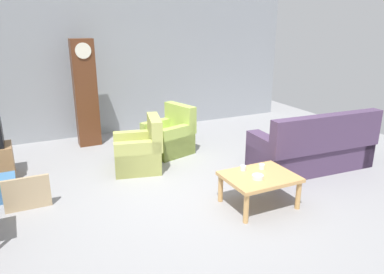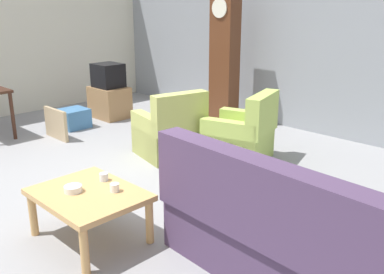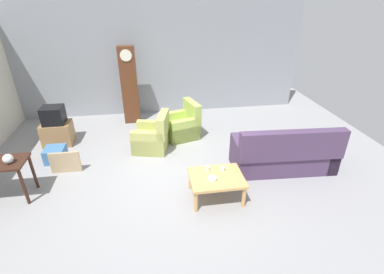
{
  "view_description": "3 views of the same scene",
  "coord_description": "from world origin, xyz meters",
  "px_view_note": "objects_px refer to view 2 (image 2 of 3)",
  "views": [
    {
      "loc": [
        -2.16,
        -4.55,
        2.48
      ],
      "look_at": [
        0.19,
        0.32,
        0.74
      ],
      "focal_mm": 34.15,
      "sensor_mm": 36.0,
      "label": 1
    },
    {
      "loc": [
        3.7,
        -2.6,
        2.03
      ],
      "look_at": [
        0.71,
        0.44,
        0.68
      ],
      "focal_mm": 40.22,
      "sensor_mm": 36.0,
      "label": 2
    },
    {
      "loc": [
        -0.38,
        -4.77,
        3.37
      ],
      "look_at": [
        0.4,
        0.24,
        0.73
      ],
      "focal_mm": 26.07,
      "sensor_mm": 36.0,
      "label": 3
    }
  ],
  "objects_px": {
    "storage_box_blue": "(74,118)",
    "couch_floral": "(291,242)",
    "armchair_olive_near": "(170,134)",
    "grandfather_clock": "(224,61)",
    "tv_stand_cabinet": "(110,102)",
    "coffee_table_wood": "(89,199)",
    "bowl_white_stacked": "(73,189)",
    "cup_white_porcelain": "(115,188)",
    "armchair_olive_far": "(242,138)",
    "framed_picture_leaning": "(56,124)",
    "cup_blue_rimmed": "(104,177)",
    "tv_crt": "(108,75)"
  },
  "relations": [
    {
      "from": "storage_box_blue",
      "to": "couch_floral",
      "type": "bearing_deg",
      "value": -12.64
    },
    {
      "from": "couch_floral",
      "to": "armchair_olive_near",
      "type": "distance_m",
      "value": 2.99
    },
    {
      "from": "grandfather_clock",
      "to": "tv_stand_cabinet",
      "type": "relative_size",
      "value": 3.15
    },
    {
      "from": "coffee_table_wood",
      "to": "bowl_white_stacked",
      "type": "bearing_deg",
      "value": -137.72
    },
    {
      "from": "grandfather_clock",
      "to": "storage_box_blue",
      "type": "xyz_separation_m",
      "value": [
        -1.63,
        -1.93,
        -0.92
      ]
    },
    {
      "from": "storage_box_blue",
      "to": "cup_white_porcelain",
      "type": "relative_size",
      "value": 5.37
    },
    {
      "from": "coffee_table_wood",
      "to": "grandfather_clock",
      "type": "xyz_separation_m",
      "value": [
        -1.62,
        3.7,
        0.69
      ]
    },
    {
      "from": "armchair_olive_near",
      "to": "bowl_white_stacked",
      "type": "relative_size",
      "value": 6.13
    },
    {
      "from": "armchair_olive_far",
      "to": "framed_picture_leaning",
      "type": "xyz_separation_m",
      "value": [
        -2.61,
        -1.26,
        -0.07
      ]
    },
    {
      "from": "armchair_olive_near",
      "to": "cup_blue_rimmed",
      "type": "distance_m",
      "value": 1.99
    },
    {
      "from": "armchair_olive_near",
      "to": "cup_white_porcelain",
      "type": "relative_size",
      "value": 11.69
    },
    {
      "from": "armchair_olive_near",
      "to": "cup_white_porcelain",
      "type": "bearing_deg",
      "value": -55.4
    },
    {
      "from": "armchair_olive_far",
      "to": "couch_floral",
      "type": "bearing_deg",
      "value": -43.98
    },
    {
      "from": "coffee_table_wood",
      "to": "tv_crt",
      "type": "xyz_separation_m",
      "value": [
        -3.39,
        2.6,
        0.38
      ]
    },
    {
      "from": "coffee_table_wood",
      "to": "cup_blue_rimmed",
      "type": "distance_m",
      "value": 0.28
    },
    {
      "from": "armchair_olive_far",
      "to": "tv_crt",
      "type": "bearing_deg",
      "value": 178.57
    },
    {
      "from": "bowl_white_stacked",
      "to": "tv_stand_cabinet",
      "type": "bearing_deg",
      "value": 140.82
    },
    {
      "from": "armchair_olive_near",
      "to": "coffee_table_wood",
      "type": "bearing_deg",
      "value": -61.11
    },
    {
      "from": "cup_white_porcelain",
      "to": "armchair_olive_near",
      "type": "bearing_deg",
      "value": 124.6
    },
    {
      "from": "coffee_table_wood",
      "to": "framed_picture_leaning",
      "type": "relative_size",
      "value": 1.6
    },
    {
      "from": "framed_picture_leaning",
      "to": "storage_box_blue",
      "type": "relative_size",
      "value": 1.38
    },
    {
      "from": "coffee_table_wood",
      "to": "tv_stand_cabinet",
      "type": "xyz_separation_m",
      "value": [
        -3.39,
        2.6,
        -0.11
      ]
    },
    {
      "from": "armchair_olive_far",
      "to": "cup_blue_rimmed",
      "type": "xyz_separation_m",
      "value": [
        0.19,
        -2.28,
        0.18
      ]
    },
    {
      "from": "coffee_table_wood",
      "to": "cup_blue_rimmed",
      "type": "height_order",
      "value": "cup_blue_rimmed"
    },
    {
      "from": "cup_blue_rimmed",
      "to": "grandfather_clock",
      "type": "bearing_deg",
      "value": 113.57
    },
    {
      "from": "tv_crt",
      "to": "cup_blue_rimmed",
      "type": "xyz_separation_m",
      "value": [
        3.28,
        -2.36,
        -0.28
      ]
    },
    {
      "from": "tv_stand_cabinet",
      "to": "armchair_olive_far",
      "type": "bearing_deg",
      "value": -1.43
    },
    {
      "from": "armchair_olive_far",
      "to": "cup_white_porcelain",
      "type": "height_order",
      "value": "armchair_olive_far"
    },
    {
      "from": "armchair_olive_far",
      "to": "tv_stand_cabinet",
      "type": "height_order",
      "value": "armchair_olive_far"
    },
    {
      "from": "tv_crt",
      "to": "framed_picture_leaning",
      "type": "relative_size",
      "value": 0.8
    },
    {
      "from": "coffee_table_wood",
      "to": "tv_crt",
      "type": "height_order",
      "value": "tv_crt"
    },
    {
      "from": "grandfather_clock",
      "to": "cup_white_porcelain",
      "type": "xyz_separation_m",
      "value": [
        1.78,
        -3.53,
        -0.59
      ]
    },
    {
      "from": "coffee_table_wood",
      "to": "framed_picture_leaning",
      "type": "bearing_deg",
      "value": 156.53
    },
    {
      "from": "couch_floral",
      "to": "armchair_olive_far",
      "type": "height_order",
      "value": "couch_floral"
    },
    {
      "from": "armchair_olive_far",
      "to": "framed_picture_leaning",
      "type": "relative_size",
      "value": 1.62
    },
    {
      "from": "storage_box_blue",
      "to": "bowl_white_stacked",
      "type": "relative_size",
      "value": 2.82
    },
    {
      "from": "armchair_olive_far",
      "to": "cup_white_porcelain",
      "type": "xyz_separation_m",
      "value": [
        0.45,
        -2.35,
        0.18
      ]
    },
    {
      "from": "couch_floral",
      "to": "storage_box_blue",
      "type": "height_order",
      "value": "couch_floral"
    },
    {
      "from": "tv_stand_cabinet",
      "to": "cup_blue_rimmed",
      "type": "height_order",
      "value": "tv_stand_cabinet"
    },
    {
      "from": "tv_stand_cabinet",
      "to": "grandfather_clock",
      "type": "bearing_deg",
      "value": 31.9
    },
    {
      "from": "couch_floral",
      "to": "tv_stand_cabinet",
      "type": "distance_m",
      "value": 5.36
    },
    {
      "from": "grandfather_clock",
      "to": "framed_picture_leaning",
      "type": "bearing_deg",
      "value": -117.87
    },
    {
      "from": "bowl_white_stacked",
      "to": "framed_picture_leaning",
      "type": "bearing_deg",
      "value": 154.35
    },
    {
      "from": "armchair_olive_far",
      "to": "tv_stand_cabinet",
      "type": "relative_size",
      "value": 1.43
    },
    {
      "from": "armchair_olive_near",
      "to": "framed_picture_leaning",
      "type": "distance_m",
      "value": 1.96
    },
    {
      "from": "armchair_olive_far",
      "to": "tv_stand_cabinet",
      "type": "xyz_separation_m",
      "value": [
        -3.09,
        0.08,
        -0.03
      ]
    },
    {
      "from": "tv_stand_cabinet",
      "to": "bowl_white_stacked",
      "type": "height_order",
      "value": "tv_stand_cabinet"
    },
    {
      "from": "bowl_white_stacked",
      "to": "grandfather_clock",
      "type": "bearing_deg",
      "value": 111.94
    },
    {
      "from": "coffee_table_wood",
      "to": "storage_box_blue",
      "type": "distance_m",
      "value": 3.71
    },
    {
      "from": "framed_picture_leaning",
      "to": "tv_crt",
      "type": "bearing_deg",
      "value": 109.86
    }
  ]
}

